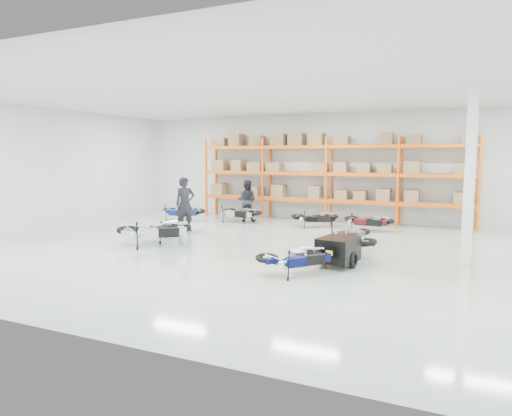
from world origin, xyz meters
The scene contains 14 objects.
room centered at (0.00, 0.00, 2.25)m, with size 18.00×18.00×18.00m.
pallet_rack centered at (0.00, 6.45, 2.26)m, with size 11.28×0.98×3.62m.
structural_column centered at (5.20, 0.50, 2.25)m, with size 0.25×0.25×4.50m, color white.
moto_blue_centre centered at (1.64, -2.17, 0.49)m, with size 0.71×1.61×0.98m, color #060C44, non-canonical shape.
moto_silver_left centered at (-3.43, -0.74, 0.59)m, with size 0.86×1.94×1.19m, color #B8BBBF, non-canonical shape.
moto_black_far_left centered at (-3.79, 0.09, 0.50)m, with size 0.73×1.65×1.01m, color black, non-canonical shape.
moto_touring_right centered at (2.32, 0.58, 0.59)m, with size 0.86×1.94×1.19m, color black, non-canonical shape.
trailer centered at (2.32, -1.02, 0.42)m, with size 0.97×1.76×0.72m.
moto_back_a centered at (-5.70, 4.09, 0.52)m, with size 0.75×1.69×1.03m, color navy, non-canonical shape.
moto_back_b centered at (-3.33, 4.76, 0.51)m, with size 0.75×1.68×1.03m, color #AEB3B8, non-canonical shape.
moto_back_c centered at (-0.07, 4.81, 0.48)m, with size 0.69×1.56×0.95m, color black, non-canonical shape.
moto_back_d centered at (1.95, 4.70, 0.48)m, with size 0.70×1.58×0.97m, color #450D0F, non-canonical shape.
person_left centered at (-4.12, 1.98, 0.99)m, with size 0.72×0.47×1.98m, color black.
person_back centered at (-3.19, 5.25, 0.87)m, with size 0.84×0.66×1.74m, color black.
Camera 1 is at (5.05, -11.96, 2.72)m, focal length 32.00 mm.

